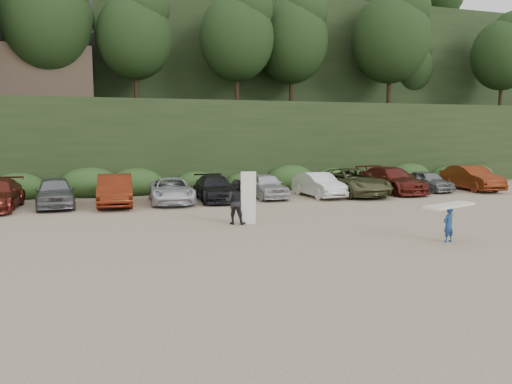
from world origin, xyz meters
name	(u,v)px	position (x,y,z in m)	size (l,w,h in m)	color
ground	(317,233)	(0.00, 0.00, 0.00)	(120.00, 120.00, 0.00)	tan
hillside_backdrop	(170,61)	(-0.26, 35.93, 11.22)	(90.00, 41.50, 28.00)	black
parked_cars	(198,188)	(-2.66, 10.04, 0.77)	(39.55, 6.21, 1.65)	silver
child_surfer	(449,216)	(3.72, -2.95, 0.92)	(2.34, 1.35, 1.36)	navy
adult_surfer	(237,201)	(-2.46, 2.70, 0.97)	(1.39, 1.11, 2.25)	black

